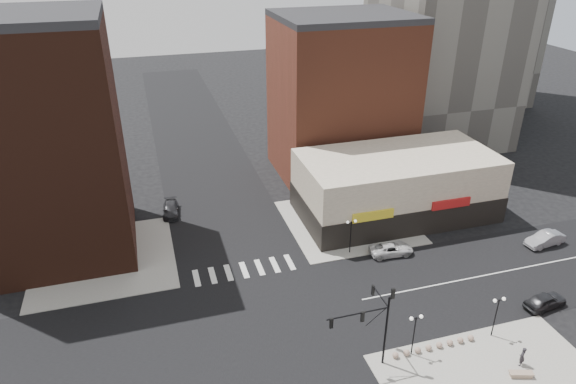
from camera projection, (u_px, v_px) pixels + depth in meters
name	position (u px, v px, depth m)	size (l,w,h in m)	color
ground	(264.00, 319.00, 48.00)	(240.00, 240.00, 0.00)	black
road_ew	(264.00, 319.00, 48.00)	(200.00, 14.00, 0.02)	black
road_ns	(264.00, 319.00, 48.00)	(14.00, 200.00, 0.02)	black
sidewalk_nw	(105.00, 259.00, 56.68)	(15.00, 15.00, 0.12)	gray
sidewalk_ne	(348.00, 222.00, 64.04)	(15.00, 15.00, 0.12)	gray
building_nw	(41.00, 146.00, 53.31)	(16.00, 15.00, 25.00)	#371B11
building_ne_midrise	(341.00, 100.00, 73.04)	(18.00, 15.00, 22.00)	brown
building_ne_row	(396.00, 190.00, 64.65)	(24.20, 12.20, 8.00)	beige
traffic_signal	(374.00, 317.00, 40.90)	(5.59, 3.09, 7.77)	black
street_lamp_se_a	(415.00, 325.00, 42.47)	(1.22, 0.32, 4.16)	black
street_lamp_se_b	(498.00, 307.00, 44.50)	(1.22, 0.32, 4.16)	black
street_lamp_ne	(351.00, 228.00, 56.39)	(1.22, 0.32, 4.16)	black
bollard_row	(434.00, 346.00, 44.34)	(7.89, 0.54, 0.54)	gray
white_suv	(391.00, 249.00, 57.40)	(2.28, 4.94, 1.37)	silver
dark_sedan_east	(545.00, 301.00, 49.24)	(1.77, 4.41, 1.50)	black
silver_sedan	(545.00, 239.00, 59.03)	(1.67, 4.80, 1.58)	#949499
dark_sedan_north	(171.00, 209.00, 65.57)	(1.92, 4.73, 1.37)	black
pedestrian	(522.00, 357.00, 42.40)	(0.66, 0.44, 1.82)	#252328
stone_bench	(521.00, 374.00, 41.58)	(2.00, 1.14, 0.45)	gray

